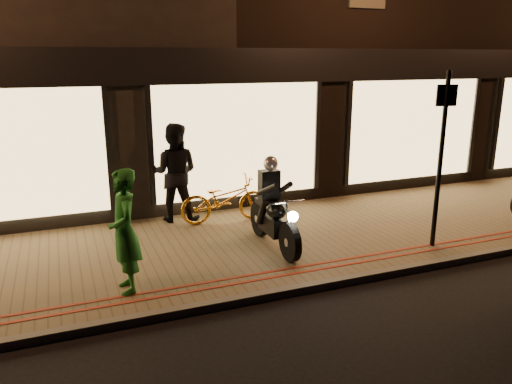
% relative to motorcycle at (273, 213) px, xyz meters
% --- Properties ---
extents(ground, '(90.00, 90.00, 0.00)m').
position_rel_motorcycle_xyz_m(ground, '(0.21, -1.63, -0.73)').
color(ground, black).
rests_on(ground, ground).
extents(sidewalk, '(50.00, 4.00, 0.12)m').
position_rel_motorcycle_xyz_m(sidewalk, '(0.21, 0.37, -0.67)').
color(sidewalk, brown).
rests_on(sidewalk, ground).
extents(kerb_stone, '(50.00, 0.14, 0.12)m').
position_rel_motorcycle_xyz_m(kerb_stone, '(0.21, -1.58, -0.67)').
color(kerb_stone, '#59544C').
rests_on(kerb_stone, ground).
extents(red_kerb_lines, '(50.00, 0.26, 0.01)m').
position_rel_motorcycle_xyz_m(red_kerb_lines, '(0.21, -1.08, -0.61)').
color(red_kerb_lines, maroon).
rests_on(red_kerb_lines, sidewalk).
extents(building_row, '(48.00, 10.11, 8.50)m').
position_rel_motorcycle_xyz_m(building_row, '(0.21, 7.36, 3.51)').
color(building_row, black).
rests_on(building_row, ground).
extents(motorcycle, '(0.60, 1.94, 1.59)m').
position_rel_motorcycle_xyz_m(motorcycle, '(0.00, 0.00, 0.00)').
color(motorcycle, black).
rests_on(motorcycle, sidewalk).
extents(sign_post, '(0.35, 0.12, 3.00)m').
position_rel_motorcycle_xyz_m(sign_post, '(2.63, -0.99, 1.06)').
color(sign_post, black).
rests_on(sign_post, sidewalk).
extents(bicycle_gold, '(1.82, 0.74, 0.94)m').
position_rel_motorcycle_xyz_m(bicycle_gold, '(-0.35, 1.58, -0.15)').
color(bicycle_gold, gold).
rests_on(bicycle_gold, sidewalk).
extents(person_green, '(0.45, 0.66, 1.76)m').
position_rel_motorcycle_xyz_m(person_green, '(-2.59, -0.81, 0.27)').
color(person_green, '#1C6A20').
rests_on(person_green, sidewalk).
extents(person_dark, '(1.18, 1.07, 1.97)m').
position_rel_motorcycle_xyz_m(person_dark, '(-1.24, 2.06, 0.37)').
color(person_dark, black).
rests_on(person_dark, sidewalk).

